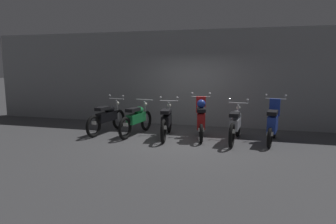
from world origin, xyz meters
name	(u,v)px	position (x,y,z in m)	size (l,w,h in m)	color
ground_plane	(181,140)	(0.00, 0.00, 0.00)	(80.00, 80.00, 0.00)	#4C4C4F
back_wall	(196,78)	(0.00, 2.26, 1.64)	(16.00, 0.30, 3.28)	gray
motorbike_slot_0	(107,117)	(-2.44, 0.29, 0.49)	(0.59, 1.94, 1.15)	black
motorbike_slot_1	(137,119)	(-1.46, 0.29, 0.49)	(0.56, 1.94, 1.03)	black
motorbike_slot_2	(167,121)	(-0.49, 0.21, 0.49)	(0.58, 1.94, 1.15)	black
motorbike_slot_3	(201,119)	(0.48, 0.38, 0.57)	(0.58, 1.67, 1.29)	black
motorbike_slot_4	(235,124)	(1.47, 0.20, 0.49)	(0.59, 1.95, 1.15)	black
motorbike_slot_5	(273,124)	(2.45, 0.36, 0.53)	(0.58, 1.67, 1.29)	black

